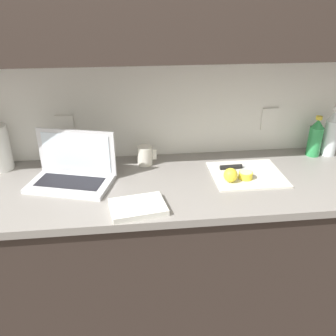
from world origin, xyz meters
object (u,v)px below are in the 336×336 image
at_px(bottle_green_soda, 315,138).
at_px(measuring_cup, 145,155).
at_px(cutting_board, 247,174).
at_px(knife, 237,167).
at_px(lemon_half_cut, 246,175).
at_px(lemon_whole_beside, 231,175).
at_px(laptop, 73,171).
at_px(bottle_oil_tall, 332,133).

distance_m(bottle_green_soda, measuring_cup, 0.90).
distance_m(cutting_board, knife, 0.07).
xyz_separation_m(cutting_board, knife, (-0.03, 0.06, 0.01)).
bearing_deg(lemon_half_cut, bottle_green_soda, 27.96).
bearing_deg(knife, bottle_green_soda, 13.86).
bearing_deg(lemon_half_cut, lemon_whole_beside, -165.70).
distance_m(lemon_whole_beside, measuring_cup, 0.45).
relative_size(knife, lemon_whole_beside, 4.15).
height_order(laptop, knife, laptop).
distance_m(lemon_whole_beside, bottle_green_soda, 0.59).
relative_size(cutting_board, bottle_oil_tall, 1.26).
bearing_deg(cutting_board, laptop, 178.14).
bearing_deg(measuring_cup, bottle_green_soda, 0.75).
height_order(cutting_board, measuring_cup, measuring_cup).
xyz_separation_m(bottle_oil_tall, measuring_cup, (-0.99, -0.01, -0.07)).
bearing_deg(cutting_board, bottle_green_soda, 24.07).
relative_size(cutting_board, lemon_whole_beside, 5.16).
bearing_deg(bottle_oil_tall, measuring_cup, -179.32).
bearing_deg(bottle_green_soda, measuring_cup, -179.25).
distance_m(lemon_whole_beside, bottle_oil_tall, 0.67).
bearing_deg(bottle_green_soda, cutting_board, -155.93).
bearing_deg(lemon_half_cut, cutting_board, 64.17).
height_order(laptop, lemon_whole_beside, laptop).
bearing_deg(measuring_cup, lemon_whole_beside, -33.09).
relative_size(lemon_whole_beside, bottle_oil_tall, 0.24).
bearing_deg(knife, measuring_cup, 163.03).
bearing_deg(knife, cutting_board, -65.10).
bearing_deg(laptop, knife, 18.79).
xyz_separation_m(cutting_board, bottle_oil_tall, (0.51, 0.19, 0.12)).
bearing_deg(measuring_cup, bottle_oil_tall, 0.68).
relative_size(lemon_half_cut, lemon_whole_beside, 1.00).
relative_size(laptop, lemon_half_cut, 6.36).
height_order(lemon_half_cut, bottle_oil_tall, bottle_oil_tall).
bearing_deg(bottle_oil_tall, cutting_board, -159.63).
relative_size(cutting_board, lemon_half_cut, 5.18).
bearing_deg(laptop, measuring_cup, 40.39).
relative_size(lemon_half_cut, bottle_green_soda, 0.30).
relative_size(lemon_whole_beside, measuring_cup, 0.67).
relative_size(bottle_green_soda, measuring_cup, 2.26).
distance_m(lemon_half_cut, lemon_whole_beside, 0.08).
bearing_deg(bottle_oil_tall, knife, -166.43).
height_order(knife, bottle_oil_tall, bottle_oil_tall).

